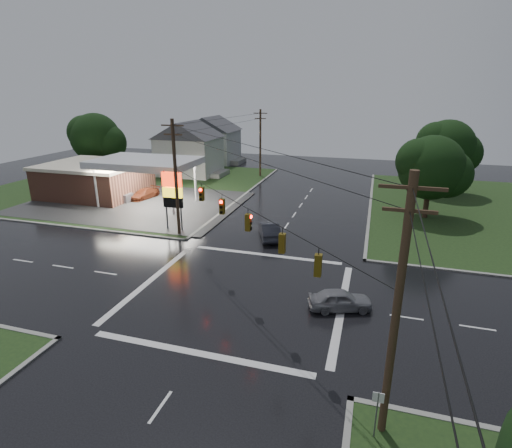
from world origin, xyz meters
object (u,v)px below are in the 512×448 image
(tree_nw_behind, at_px, (97,138))
(car_pump, at_px, (144,194))
(pylon_sign, at_px, (172,191))
(gas_station, at_px, (102,177))
(utility_pole_n, at_px, (260,142))
(utility_pole_se, at_px, (397,310))
(tree_ne_far, at_px, (448,148))
(house_far, at_px, (212,139))
(tree_ne_near, at_px, (433,168))
(utility_pole_nw, at_px, (176,177))
(car_crossing, at_px, (340,300))
(house_near, at_px, (189,148))
(car_north, at_px, (269,230))

(tree_nw_behind, height_order, car_pump, tree_nw_behind)
(car_pump, bearing_deg, pylon_sign, -33.75)
(gas_station, relative_size, utility_pole_n, 2.50)
(gas_station, bearing_deg, utility_pole_se, -39.70)
(tree_ne_far, bearing_deg, utility_pole_n, 171.45)
(house_far, xyz_separation_m, tree_ne_near, (36.09, -26.01, 1.16))
(tree_nw_behind, bearing_deg, gas_station, -51.58)
(utility_pole_n, xyz_separation_m, house_far, (-12.45, 10.00, -1.06))
(utility_pole_n, bearing_deg, utility_pole_nw, -90.00)
(car_crossing, bearing_deg, tree_ne_near, -36.67)
(tree_ne_near, bearing_deg, house_near, 158.24)
(pylon_sign, xyz_separation_m, house_far, (-11.45, 37.50, 0.39))
(utility_pole_n, bearing_deg, house_near, -170.09)
(utility_pole_nw, distance_m, utility_pole_n, 28.50)
(utility_pole_se, distance_m, utility_pole_n, 51.16)
(house_near, bearing_deg, pylon_sign, -67.72)
(utility_pole_se, xyz_separation_m, tree_nw_behind, (-43.34, 39.49, 0.46))
(pylon_sign, relative_size, utility_pole_n, 0.57)
(utility_pole_nw, bearing_deg, car_pump, 134.24)
(utility_pole_se, height_order, car_north, utility_pole_se)
(gas_station, bearing_deg, car_pump, 5.32)
(house_near, bearing_deg, car_crossing, -52.44)
(gas_station, relative_size, utility_pole_se, 2.38)
(utility_pole_n, xyz_separation_m, car_pump, (-10.45, -17.77, -4.82))
(utility_pole_n, bearing_deg, car_north, -72.12)
(pylon_sign, distance_m, utility_pole_nw, 2.22)
(house_far, bearing_deg, tree_nw_behind, -123.44)
(pylon_sign, bearing_deg, house_near, 112.28)
(utility_pole_n, xyz_separation_m, house_near, (-11.45, -2.00, -1.06))
(utility_pole_nw, xyz_separation_m, tree_ne_far, (26.65, 24.49, 0.46))
(pylon_sign, bearing_deg, car_north, 3.17)
(utility_pole_se, relative_size, car_pump, 2.45)
(utility_pole_n, height_order, car_north, utility_pole_n)
(utility_pole_se, height_order, car_crossing, utility_pole_se)
(gas_station, bearing_deg, tree_nw_behind, 128.42)
(utility_pole_nw, xyz_separation_m, house_far, (-12.45, 38.50, -1.32))
(pylon_sign, bearing_deg, tree_ne_near, 25.01)
(gas_station, height_order, car_north, gas_station)
(tree_nw_behind, distance_m, car_north, 38.47)
(tree_ne_near, bearing_deg, tree_ne_far, 75.93)
(gas_station, bearing_deg, utility_pole_nw, -32.23)
(house_near, distance_m, car_north, 32.28)
(tree_ne_far, relative_size, car_pump, 2.18)
(utility_pole_n, relative_size, tree_nw_behind, 1.05)
(house_far, bearing_deg, car_pump, -85.88)
(gas_station, relative_size, tree_ne_far, 2.67)
(pylon_sign, relative_size, house_far, 0.54)
(house_far, height_order, tree_ne_far, tree_ne_far)
(tree_ne_far, height_order, car_north, tree_ne_far)
(utility_pole_se, distance_m, tree_ne_near, 31.83)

